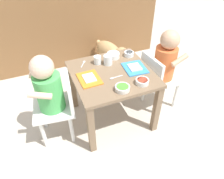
% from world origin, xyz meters
% --- Properties ---
extents(ground_plane, '(7.00, 7.00, 0.00)m').
position_xyz_m(ground_plane, '(0.00, 0.00, 0.00)').
color(ground_plane, beige).
extents(kitchen_cabinet_back, '(1.84, 0.39, 1.01)m').
position_xyz_m(kitchen_cabinet_back, '(0.00, 1.12, 0.50)').
color(kitchen_cabinet_back, brown).
rests_on(kitchen_cabinet_back, ground).
extents(dining_table, '(0.58, 0.57, 0.46)m').
position_xyz_m(dining_table, '(0.00, 0.00, 0.38)').
color(dining_table, '#7A6047').
rests_on(dining_table, ground).
extents(seated_child_left, '(0.31, 0.31, 0.71)m').
position_xyz_m(seated_child_left, '(-0.45, -0.01, 0.44)').
color(seated_child_left, white).
rests_on(seated_child_left, ground).
extents(seated_child_right, '(0.30, 0.30, 0.71)m').
position_xyz_m(seated_child_right, '(0.45, -0.00, 0.44)').
color(seated_child_right, white).
rests_on(seated_child_right, ground).
extents(dog, '(0.27, 0.46, 0.35)m').
position_xyz_m(dog, '(0.26, 0.66, 0.23)').
color(dog, tan).
rests_on(dog, ground).
extents(food_tray_left, '(0.15, 0.19, 0.02)m').
position_xyz_m(food_tray_left, '(-0.18, -0.02, 0.47)').
color(food_tray_left, orange).
rests_on(food_tray_left, dining_table).
extents(food_tray_right, '(0.17, 0.19, 0.02)m').
position_xyz_m(food_tray_right, '(0.18, -0.02, 0.47)').
color(food_tray_right, '#388CD8').
rests_on(food_tray_right, dining_table).
extents(water_cup_left, '(0.07, 0.07, 0.07)m').
position_xyz_m(water_cup_left, '(0.01, 0.12, 0.49)').
color(water_cup_left, white).
rests_on(water_cup_left, dining_table).
extents(water_cup_right, '(0.06, 0.06, 0.06)m').
position_xyz_m(water_cup_right, '(-0.06, 0.15, 0.49)').
color(water_cup_right, white).
rests_on(water_cup_right, dining_table).
extents(veggie_bowl_far, '(0.08, 0.08, 0.04)m').
position_xyz_m(veggie_bowl_far, '(0.22, 0.17, 0.48)').
color(veggie_bowl_far, white).
rests_on(veggie_bowl_far, dining_table).
extents(veggie_bowl_near, '(0.10, 0.10, 0.04)m').
position_xyz_m(veggie_bowl_near, '(0.09, 0.19, 0.48)').
color(veggie_bowl_near, white).
rests_on(veggie_bowl_near, dining_table).
extents(cereal_bowl_right_side, '(0.10, 0.10, 0.03)m').
position_xyz_m(cereal_bowl_right_side, '(-0.01, -0.21, 0.48)').
color(cereal_bowl_right_side, silver).
rests_on(cereal_bowl_right_side, dining_table).
extents(cereal_bowl_left_side, '(0.09, 0.09, 0.03)m').
position_xyz_m(cereal_bowl_left_side, '(0.14, -0.20, 0.48)').
color(cereal_bowl_left_side, white).
rests_on(cereal_bowl_left_side, dining_table).
extents(spoon_by_left_tray, '(0.10, 0.02, 0.01)m').
position_xyz_m(spoon_by_left_tray, '(-0.01, -0.07, 0.46)').
color(spoon_by_left_tray, silver).
rests_on(spoon_by_left_tray, dining_table).
extents(spoon_by_right_tray, '(0.06, 0.09, 0.01)m').
position_xyz_m(spoon_by_right_tray, '(-0.16, 0.19, 0.46)').
color(spoon_by_right_tray, silver).
rests_on(spoon_by_right_tray, dining_table).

